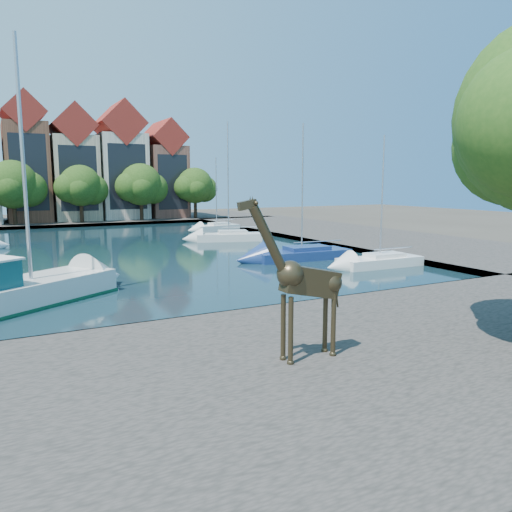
{
  "coord_description": "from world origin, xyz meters",
  "views": [
    {
      "loc": [
        -8.34,
        -18.71,
        5.92
      ],
      "look_at": [
        0.46,
        -2.0,
        3.07
      ],
      "focal_mm": 35.0,
      "sensor_mm": 36.0,
      "label": 1
    }
  ],
  "objects": [
    {
      "name": "townhouse_center",
      "position": [
        -4.0,
        55.99,
        8.36
      ],
      "size": [
        5.44,
        9.18,
        16.93
      ],
      "color": "brown",
      "rests_on": "far_quay"
    },
    {
      "name": "near_quay",
      "position": [
        0.0,
        -7.0,
        0.25
      ],
      "size": [
        50.0,
        14.0,
        0.5
      ],
      "primitive_type": "cube",
      "color": "#45403C",
      "rests_on": "ground"
    },
    {
      "name": "sailboat_right_b",
      "position": [
        12.0,
        12.56,
        0.59
      ],
      "size": [
        7.57,
        3.0,
        10.0
      ],
      "color": "navy",
      "rests_on": "water_basin"
    },
    {
      "name": "sailboat_right_a",
      "position": [
        15.0,
        7.3,
        0.57
      ],
      "size": [
        6.1,
        2.31,
        8.86
      ],
      "color": "silver",
      "rests_on": "water_basin"
    },
    {
      "name": "far_tree_east",
      "position": [
        10.11,
        50.49,
        5.24
      ],
      "size": [
        7.54,
        5.8,
        7.84
      ],
      "color": "#332114",
      "rests_on": "far_quay"
    },
    {
      "name": "far_tree_far_east",
      "position": [
        18.09,
        50.49,
        5.08
      ],
      "size": [
        6.76,
        5.2,
        7.36
      ],
      "color": "#332114",
      "rests_on": "far_quay"
    },
    {
      "name": "sailboat_right_d",
      "position": [
        15.0,
        35.65,
        0.59
      ],
      "size": [
        5.75,
        2.86,
        8.56
      ],
      "color": "silver",
      "rests_on": "water_basin"
    },
    {
      "name": "far_tree_mid_east",
      "position": [
        2.1,
        50.49,
        5.13
      ],
      "size": [
        7.02,
        5.4,
        7.52
      ],
      "color": "#332114",
      "rests_on": "far_quay"
    },
    {
      "name": "water_basin",
      "position": [
        0.0,
        24.0,
        0.04
      ],
      "size": [
        38.0,
        50.0,
        0.08
      ],
      "primitive_type": "cube",
      "color": "black",
      "rests_on": "ground"
    },
    {
      "name": "ground",
      "position": [
        0.0,
        0.0,
        0.0
      ],
      "size": [
        160.0,
        160.0,
        0.0
      ],
      "primitive_type": "plane",
      "color": "#38332B",
      "rests_on": "ground"
    },
    {
      "name": "right_quay",
      "position": [
        25.0,
        24.0,
        0.25
      ],
      "size": [
        14.0,
        52.0,
        0.5
      ],
      "primitive_type": "cube",
      "color": "#45403C",
      "rests_on": "ground"
    },
    {
      "name": "motorsailer",
      "position": [
        -8.3,
        6.23,
        1.04
      ],
      "size": [
        10.48,
        8.32,
        12.46
      ],
      "color": "beige",
      "rests_on": "water_basin"
    },
    {
      "name": "townhouse_east_end",
      "position": [
        15.0,
        55.99,
        7.11
      ],
      "size": [
        5.44,
        9.18,
        14.43
      ],
      "color": "brown",
      "rests_on": "far_quay"
    },
    {
      "name": "giraffe_statue",
      "position": [
        -0.23,
        -6.35,
        2.92
      ],
      "size": [
        3.44,
        0.59,
        4.93
      ],
      "color": "#352B1A",
      "rests_on": "near_quay"
    },
    {
      "name": "townhouse_east_inner",
      "position": [
        2.0,
        55.99,
        7.73
      ],
      "size": [
        5.94,
        9.18,
        15.79
      ],
      "color": "#C1AC8A",
      "rests_on": "far_quay"
    },
    {
      "name": "far_quay",
      "position": [
        0.0,
        56.0,
        0.25
      ],
      "size": [
        60.0,
        16.0,
        0.5
      ],
      "primitive_type": "cube",
      "color": "#45403C",
      "rests_on": "ground"
    },
    {
      "name": "sailboat_right_c",
      "position": [
        12.0,
        25.73,
        0.65
      ],
      "size": [
        6.71,
        3.99,
        11.45
      ],
      "color": "silver",
      "rests_on": "water_basin"
    },
    {
      "name": "far_tree_mid_west",
      "position": [
        -5.89,
        50.49,
        5.29
      ],
      "size": [
        7.8,
        6.0,
        8.0
      ],
      "color": "#332114",
      "rests_on": "far_quay"
    },
    {
      "name": "townhouse_east_mid",
      "position": [
        8.5,
        55.99,
        8.1
      ],
      "size": [
        6.43,
        9.18,
        16.65
      ],
      "color": "beige",
      "rests_on": "far_quay"
    }
  ]
}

